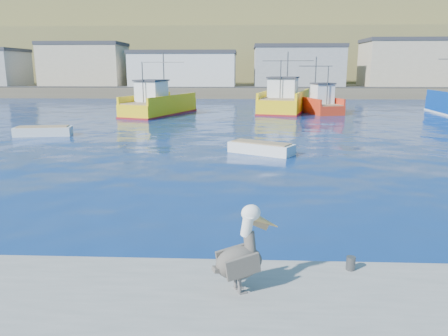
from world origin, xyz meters
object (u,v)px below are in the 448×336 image
object	(u,v)px
trawler_yellow_b	(285,101)
skiff_mid	(261,149)
pelican	(242,255)
skiff_left	(43,132)
boat_orange	(318,104)
trawler_yellow_a	(158,105)

from	to	relation	value
trawler_yellow_b	skiff_mid	world-z (taller)	trawler_yellow_b
pelican	skiff_left	bearing A→B (deg)	122.42
trawler_yellow_b	boat_orange	distance (m)	3.88
trawler_yellow_b	skiff_left	distance (m)	27.07
boat_orange	skiff_mid	size ratio (longest dim) A/B	2.04
trawler_yellow_b	skiff_mid	xyz separation A→B (m)	(-3.57, -25.25, -0.83)
trawler_yellow_a	skiff_left	world-z (taller)	trawler_yellow_a
trawler_yellow_a	pelican	distance (m)	38.59
trawler_yellow_b	boat_orange	size ratio (longest dim) A/B	1.64
boat_orange	pelican	world-z (taller)	boat_orange
skiff_left	skiff_mid	world-z (taller)	skiff_left
pelican	trawler_yellow_b	bearing A→B (deg)	83.75
trawler_yellow_a	skiff_mid	bearing A→B (deg)	-64.53
skiff_mid	boat_orange	bearing A→B (deg)	73.29
trawler_yellow_a	pelican	bearing A→B (deg)	-76.67
trawler_yellow_a	skiff_mid	size ratio (longest dim) A/B	2.89
trawler_yellow_a	trawler_yellow_b	distance (m)	14.20
boat_orange	skiff_left	size ratio (longest dim) A/B	1.94
trawler_yellow_a	skiff_left	xyz separation A→B (m)	(-5.55, -14.81, -0.73)
skiff_left	pelican	bearing A→B (deg)	-57.58
boat_orange	trawler_yellow_a	bearing A→B (deg)	-170.77
skiff_left	skiff_mid	bearing A→B (deg)	-21.28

